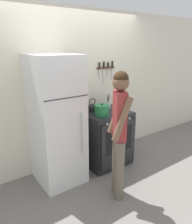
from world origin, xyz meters
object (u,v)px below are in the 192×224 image
(dutch_oven_pot, at_px, (102,110))
(utensil_jar, at_px, (108,104))
(stove_range, at_px, (106,137))
(tea_kettle, at_px, (93,107))
(refrigerator, at_px, (57,121))
(person, at_px, (119,129))

(dutch_oven_pot, height_order, utensil_jar, utensil_jar)
(stove_range, height_order, tea_kettle, tea_kettle)
(tea_kettle, xyz_separation_m, utensil_jar, (0.34, 0.01, 0.00))
(refrigerator, bearing_deg, dutch_oven_pot, -10.44)
(utensil_jar, bearing_deg, dutch_oven_pot, -141.72)
(tea_kettle, relative_size, utensil_jar, 0.87)
(stove_range, height_order, person, person)
(utensil_jar, relative_size, person, 0.15)
(stove_range, xyz_separation_m, person, (-0.41, -0.80, 0.50))
(refrigerator, bearing_deg, person, -59.96)
(tea_kettle, height_order, utensil_jar, utensil_jar)
(refrigerator, xyz_separation_m, tea_kettle, (0.73, 0.14, 0.06))
(stove_range, bearing_deg, person, -117.18)
(stove_range, xyz_separation_m, utensil_jar, (0.19, 0.17, 0.52))
(dutch_oven_pot, xyz_separation_m, utensil_jar, (0.36, 0.28, -0.02))
(tea_kettle, relative_size, person, 0.13)
(stove_range, bearing_deg, utensil_jar, 42.37)
(refrigerator, distance_m, stove_range, 1.00)
(refrigerator, xyz_separation_m, stove_range, (0.88, -0.02, -0.46))
(refrigerator, height_order, stove_range, refrigerator)
(refrigerator, relative_size, utensil_jar, 7.42)
(refrigerator, distance_m, dutch_oven_pot, 0.73)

